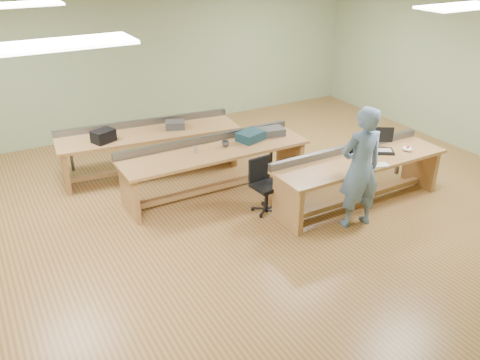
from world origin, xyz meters
The scene contains 22 objects.
floor centered at (0.00, 0.00, 0.00)m, with size 10.00×10.00×0.00m, color olive.
ceiling centered at (0.00, 0.00, 3.00)m, with size 10.00×10.00×0.00m, color silver.
wall_back centered at (0.00, 4.00, 1.50)m, with size 10.00×0.04×3.00m, color #94A980.
wall_front centered at (0.00, -4.00, 1.50)m, with size 10.00×0.04×3.00m, color #94A980.
wall_right centered at (5.00, 0.00, 1.50)m, with size 0.04×8.00×3.00m, color #94A980.
fluor_panels centered at (0.00, 0.00, 2.97)m, with size 6.20×3.50×0.03m.
workbench_front centered at (1.69, -0.84, 0.56)m, with size 2.88×0.80×0.86m.
workbench_mid centered at (-0.07, 0.58, 0.56)m, with size 3.08×0.83×0.86m.
workbench_back centered at (-0.71, 1.84, 0.56)m, with size 3.16×1.15×0.86m.
person centered at (1.24, -1.33, 0.89)m, with size 0.65×0.43×1.78m, color #678CA9.
laptop_base centered at (2.17, -0.82, 0.77)m, with size 0.31×0.25×0.03m, color black.
laptop_screen centered at (2.24, -0.71, 0.99)m, with size 0.31×0.02×0.24m, color black.
keyboard centered at (1.66, -1.15, 0.76)m, with size 0.46×0.15×0.03m, color silver.
trackball_mouse centered at (2.54, -0.96, 0.79)m, with size 0.14×0.17×0.07m, color white.
camera_bag centered at (1.79, -0.61, 0.83)m, with size 0.22×0.14×0.15m, color black.
task_chair centered at (0.30, -0.36, 0.30)m, with size 0.49×0.49×0.83m.
parts_bin_teal centered at (0.63, 0.63, 0.82)m, with size 0.42×0.31×0.15m, color #13323F.
parts_bin_grey centered at (1.04, 0.67, 0.81)m, with size 0.44×0.28×0.12m, color #38383A.
mug centered at (0.14, 0.59, 0.80)m, with size 0.12×0.12×0.10m, color #38383A.
drinks_can centered at (-0.39, 0.60, 0.80)m, with size 0.06×0.06×0.11m, color #B3B3B8.
storage_box_back centered at (-1.50, 1.74, 0.85)m, with size 0.35×0.25×0.20m, color black.
tray_back centered at (-0.24, 1.76, 0.82)m, with size 0.33×0.24×0.13m, color #38383A.
Camera 1 is at (-3.33, -6.09, 3.83)m, focal length 38.00 mm.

